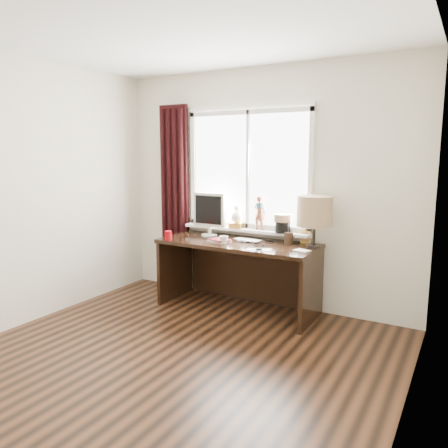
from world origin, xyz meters
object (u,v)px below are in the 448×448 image
Objects in this scene: laptop at (248,240)px; mug at (224,240)px; desk at (242,262)px; monitor at (209,212)px; red_cup at (168,236)px; table_lamp at (315,212)px.

mug reaches higher than laptop.
mug is at bearing -106.44° from desk.
desk is 3.47× the size of monitor.
monitor is (0.25, 0.44, 0.23)m from red_cup.
laptop is at bearing -177.15° from table_lamp.
laptop is 0.18× the size of desk.
mug is 0.40m from desk.
monitor is (-0.53, 0.07, 0.27)m from laptop.
laptop is at bearing 25.42° from red_cup.
mug is 0.86× the size of red_cup.
monitor is at bearing 60.71° from red_cup.
table_lamp is at bearing -1.73° from monitor.
monitor reaches higher than desk.
mug is at bearing -117.45° from laptop.
red_cup reaches higher than mug.
laptop is 0.27m from desk.
monitor is at bearing 174.06° from desk.
mug is 0.53m from monitor.
desk is (-0.09, 0.03, -0.26)m from laptop.
monitor is at bearing 178.27° from table_lamp.
monitor is (-0.44, 0.05, 0.52)m from desk.
desk is 1.00m from table_lamp.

